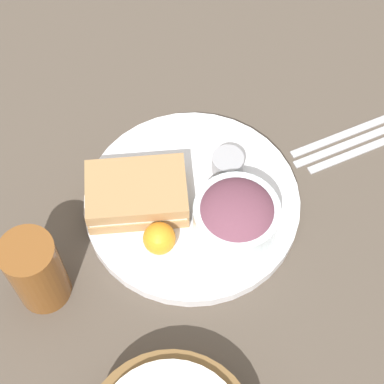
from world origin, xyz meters
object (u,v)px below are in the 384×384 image
at_px(knife, 353,142).
at_px(spoon, 360,151).
at_px(fork, 347,133).
at_px(dressing_cup, 228,163).
at_px(drink_glass, 36,271).
at_px(plate, 192,202).
at_px(salad_bowl, 236,216).
at_px(sandwich, 137,194).

xyz_separation_m(knife, spoon, (-0.01, 0.02, 0.00)).
bearing_deg(fork, dressing_cup, 177.97).
bearing_deg(drink_glass, spoon, -151.88).
distance_m(fork, spoon, 0.04).
bearing_deg(fork, spoon, -90.00).
bearing_deg(plate, fork, -150.29).
bearing_deg(salad_bowl, spoon, -142.44).
height_order(dressing_cup, knife, dressing_cup).
bearing_deg(sandwich, fork, -155.55).
xyz_separation_m(dressing_cup, drink_glass, (0.24, 0.19, 0.03)).
relative_size(fork, spoon, 1.11).
height_order(salad_bowl, spoon, salad_bowl).
relative_size(salad_bowl, drink_glass, 0.93).
xyz_separation_m(sandwich, knife, (-0.32, -0.13, -0.04)).
relative_size(dressing_cup, drink_glass, 0.37).
relative_size(salad_bowl, knife, 0.57).
distance_m(fork, knife, 0.02).
relative_size(dressing_cup, fork, 0.24).
height_order(plate, dressing_cup, dressing_cup).
xyz_separation_m(salad_bowl, fork, (-0.18, -0.18, -0.05)).
relative_size(dressing_cup, knife, 0.23).
relative_size(plate, dressing_cup, 6.67).
xyz_separation_m(plate, knife, (-0.24, -0.12, -0.01)).
height_order(sandwich, spoon, sandwich).
distance_m(plate, dressing_cup, 0.08).
distance_m(plate, sandwich, 0.08).
xyz_separation_m(plate, dressing_cup, (-0.05, -0.05, 0.03)).
bearing_deg(spoon, plate, 176.21).
height_order(dressing_cup, spoon, dressing_cup).
height_order(drink_glass, spoon, drink_glass).
xyz_separation_m(dressing_cup, spoon, (-0.20, -0.05, -0.03)).
relative_size(salad_bowl, dressing_cup, 2.52).
height_order(drink_glass, fork, drink_glass).
bearing_deg(knife, sandwich, 175.53).
distance_m(salad_bowl, drink_glass, 0.27).
distance_m(sandwich, knife, 0.35).
distance_m(plate, spoon, 0.27).
relative_size(drink_glass, knife, 0.62).
height_order(knife, spoon, same).
height_order(fork, spoon, same).
relative_size(plate, sandwich, 2.08).
relative_size(sandwich, salad_bowl, 1.28).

